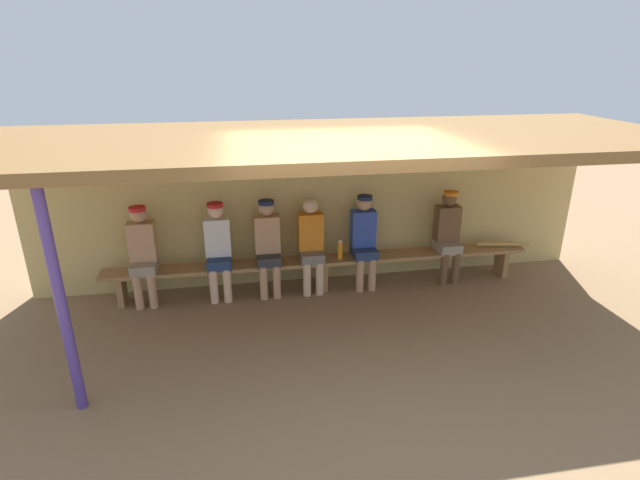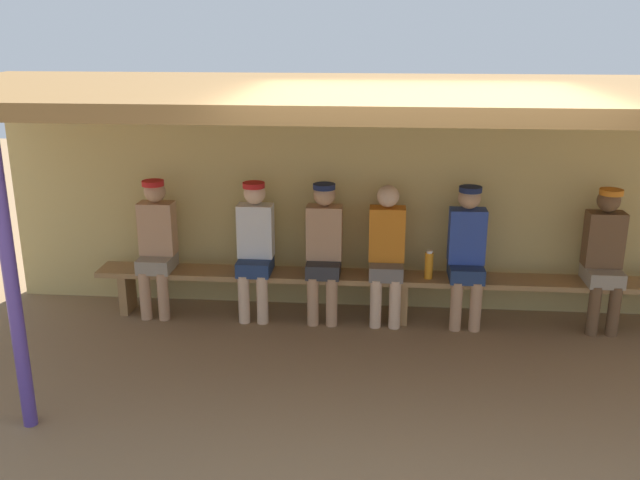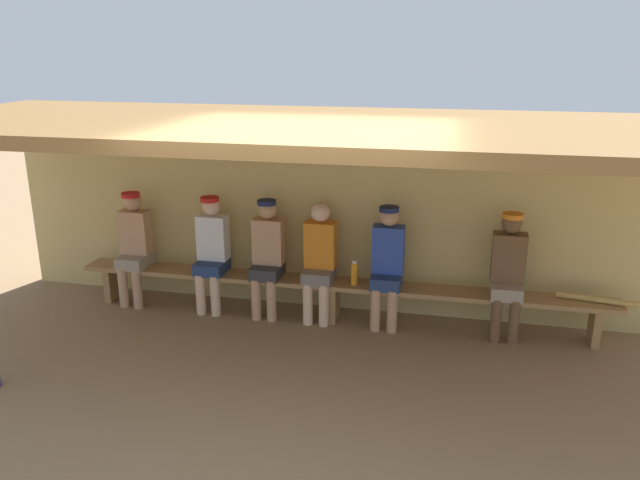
# 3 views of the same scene
# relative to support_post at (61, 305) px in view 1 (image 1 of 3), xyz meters

# --- Properties ---
(ground_plane) EXTENTS (24.00, 24.00, 0.00)m
(ground_plane) POSITION_rel_support_post_xyz_m (2.73, 0.55, -1.10)
(ground_plane) COLOR #8C6D4C
(back_wall) EXTENTS (8.00, 0.20, 2.20)m
(back_wall) POSITION_rel_support_post_xyz_m (2.73, 2.55, 0.00)
(back_wall) COLOR tan
(back_wall) RESTS_ON ground
(dugout_roof) EXTENTS (8.00, 2.80, 0.12)m
(dugout_roof) POSITION_rel_support_post_xyz_m (2.73, 1.25, 1.16)
(dugout_roof) COLOR brown
(dugout_roof) RESTS_ON back_wall
(support_post) EXTENTS (0.10, 0.10, 2.20)m
(support_post) POSITION_rel_support_post_xyz_m (0.00, 0.00, 0.00)
(support_post) COLOR #4C388C
(support_post) RESTS_ON ground
(bench) EXTENTS (6.00, 0.36, 0.46)m
(bench) POSITION_rel_support_post_xyz_m (2.73, 2.10, -0.71)
(bench) COLOR #9E7547
(bench) RESTS_ON ground
(player_in_blue) EXTENTS (0.34, 0.42, 1.34)m
(player_in_blue) POSITION_rel_support_post_xyz_m (0.32, 2.10, -0.35)
(player_in_blue) COLOR gray
(player_in_blue) RESTS_ON ground
(player_with_sunglasses) EXTENTS (0.34, 0.42, 1.34)m
(player_with_sunglasses) POSITION_rel_support_post_xyz_m (2.56, 2.10, -0.37)
(player_with_sunglasses) COLOR slate
(player_with_sunglasses) RESTS_ON ground
(player_in_white) EXTENTS (0.34, 0.42, 1.34)m
(player_in_white) POSITION_rel_support_post_xyz_m (1.29, 2.10, -0.35)
(player_in_white) COLOR navy
(player_in_white) RESTS_ON ground
(player_shirtless_tan) EXTENTS (0.34, 0.42, 1.34)m
(player_shirtless_tan) POSITION_rel_support_post_xyz_m (3.31, 2.10, -0.35)
(player_shirtless_tan) COLOR navy
(player_shirtless_tan) RESTS_ON ground
(player_middle) EXTENTS (0.34, 0.42, 1.34)m
(player_middle) POSITION_rel_support_post_xyz_m (4.57, 2.10, -0.35)
(player_middle) COLOR gray
(player_middle) RESTS_ON ground
(player_leftmost) EXTENTS (0.34, 0.42, 1.34)m
(player_leftmost) POSITION_rel_support_post_xyz_m (1.96, 2.10, -0.35)
(player_leftmost) COLOR #333338
(player_leftmost) RESTS_ON ground
(water_bottle_orange) EXTENTS (0.08, 0.08, 0.28)m
(water_bottle_orange) POSITION_rel_support_post_xyz_m (2.96, 2.06, -0.51)
(water_bottle_orange) COLOR orange
(water_bottle_orange) RESTS_ON bench
(baseball_bat) EXTENTS (0.77, 0.20, 0.07)m
(baseball_bat) POSITION_rel_support_post_xyz_m (5.46, 2.10, -0.61)
(baseball_bat) COLOR tan
(baseball_bat) RESTS_ON bench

